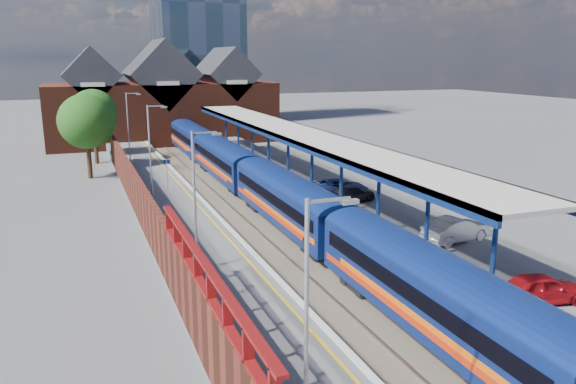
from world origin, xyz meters
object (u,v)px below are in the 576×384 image
Objects in this scene: parked_car_red at (543,288)px; train at (253,175)px; platform_sign at (167,169)px; parked_car_blue at (340,187)px; lamp_post_a at (311,309)px; lamp_post_d at (129,123)px; parked_car_silver at (456,229)px; lamp_post_c at (151,145)px; parked_car_dark at (351,194)px; lamp_post_b at (197,192)px.

train is at bearing 23.68° from parked_car_red.
platform_sign is 0.57× the size of parked_car_blue.
train is 7.24m from parked_car_blue.
lamp_post_a is 2.80× the size of platform_sign.
lamp_post_d is at bearing 29.55° from parked_car_red.
train is at bearing 73.16° from parked_car_blue.
lamp_post_d is at bearing 54.01° from parked_car_blue.
lamp_post_a reaches higher than parked_car_silver.
train is at bearing -17.63° from platform_sign.
lamp_post_d is (0.00, 16.00, 0.00)m from lamp_post_c.
parked_car_dark is at bearing -168.05° from parked_car_blue.
train is 9.42× the size of lamp_post_a.
parked_car_red is (5.24, -25.18, -0.47)m from train.
platform_sign is at bearing 55.74° from lamp_post_c.
lamp_post_c reaches higher than platform_sign.
parked_car_dark is at bearing 34.71° from lamp_post_b.
lamp_post_b is 18.18m from parked_car_blue.
parked_car_red is (13.09, -41.24, -3.34)m from lamp_post_d.
lamp_post_c is 2.80× the size of platform_sign.
lamp_post_d is 1.63× the size of parked_car_dark.
parked_car_blue is at bearing -27.69° from platform_sign.
lamp_post_a reaches higher than parked_car_blue.
parked_car_blue is at bearing 61.98° from lamp_post_a.
lamp_post_d is 36.33m from parked_car_silver.
lamp_post_b is 16.00m from lamp_post_c.
lamp_post_b is (0.00, 14.00, 0.00)m from lamp_post_a.
parked_car_blue is (0.52, 20.82, -0.04)m from parked_car_red.
lamp_post_c reaches higher than parked_car_dark.
lamp_post_d is 1.62× the size of parked_car_silver.
train is at bearing -63.94° from lamp_post_d.
lamp_post_a is at bearing -104.70° from train.
parked_car_blue is at bearing 10.51° from parked_car_red.
parked_car_silver is (14.85, 13.00, -3.28)m from lamp_post_a.
parked_car_red is at bearing -35.23° from lamp_post_b.
lamp_post_a reaches higher than train.
lamp_post_d is 1.59× the size of parked_car_blue.
train is 6.84m from platform_sign.
train is 18.11m from lamp_post_d.
parked_car_red is 0.87× the size of parked_car_blue.
lamp_post_a is 1.63× the size of parked_car_dark.
parked_car_red is 18.43m from parked_car_dark.
lamp_post_c is 14.71m from parked_car_blue.
train reaches higher than parked_car_red.
parked_car_dark is 2.41m from parked_car_blue.
train is at bearing 63.76° from lamp_post_b.
parked_car_red is at bearing 159.68° from parked_car_dark.
lamp_post_c is 1.63× the size of parked_car_dark.
train is 8.36m from lamp_post_c.
lamp_post_a is at bearing -92.44° from platform_sign.
parked_car_dark is at bearing -36.54° from platform_sign.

